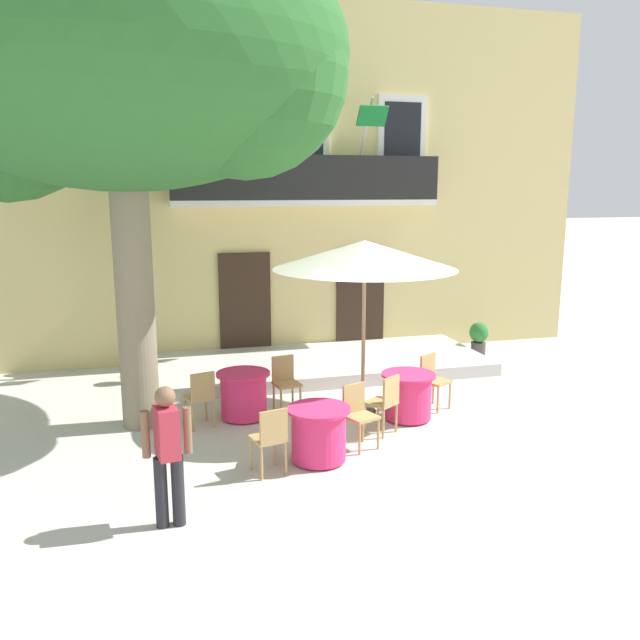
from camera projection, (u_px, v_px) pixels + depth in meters
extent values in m
plane|color=beige|center=(398.00, 433.00, 9.85)|extent=(120.00, 120.00, 0.00)
cube|color=#DBC67F|center=(284.00, 183.00, 15.66)|extent=(13.00, 4.00, 7.50)
cube|color=#332319|center=(245.00, 306.00, 13.93)|extent=(1.10, 0.08, 2.30)
cube|color=#332319|center=(360.00, 301.00, 14.58)|extent=(1.10, 0.08, 2.30)
cube|color=silver|center=(196.00, 137.00, 12.99)|extent=(1.10, 0.08, 1.90)
cube|color=black|center=(197.00, 137.00, 12.96)|extent=(0.84, 0.04, 1.60)
cube|color=silver|center=(303.00, 139.00, 13.54)|extent=(1.10, 0.08, 1.90)
cube|color=black|center=(304.00, 139.00, 13.52)|extent=(0.84, 0.04, 1.60)
cube|color=silver|center=(402.00, 141.00, 14.10)|extent=(1.10, 0.08, 1.90)
cube|color=black|center=(402.00, 141.00, 14.07)|extent=(0.84, 0.04, 1.60)
cube|color=silver|center=(307.00, 203.00, 13.54)|extent=(5.60, 0.65, 0.12)
cube|color=black|center=(310.00, 178.00, 13.16)|extent=(5.60, 0.06, 0.90)
cylinder|color=#B2B2B7|center=(250.00, 131.00, 12.78)|extent=(0.04, 0.95, 1.33)
cube|color=white|center=(253.00, 112.00, 12.30)|extent=(0.60, 0.29, 0.38)
cylinder|color=#B2B2B7|center=(365.00, 133.00, 13.39)|extent=(0.04, 0.95, 1.33)
cube|color=#146B2D|center=(372.00, 116.00, 12.91)|extent=(0.60, 0.29, 0.38)
cylinder|color=slate|center=(195.00, 193.00, 12.94)|extent=(0.25, 0.25, 0.28)
ellipsoid|color=#38843D|center=(194.00, 175.00, 12.87)|extent=(0.33, 0.33, 0.44)
cylinder|color=#47423D|center=(270.00, 193.00, 13.33)|extent=(0.27, 0.27, 0.28)
ellipsoid|color=#2D7533|center=(270.00, 176.00, 13.26)|extent=(0.35, 0.35, 0.40)
cylinder|color=#995638|center=(342.00, 191.00, 13.71)|extent=(0.32, 0.32, 0.34)
ellipsoid|color=#4C8E38|center=(342.00, 171.00, 13.62)|extent=(0.42, 0.42, 0.50)
cylinder|color=slate|center=(409.00, 194.00, 14.11)|extent=(0.32, 0.32, 0.22)
ellipsoid|color=#38843D|center=(409.00, 182.00, 14.06)|extent=(0.41, 0.41, 0.29)
cube|color=silver|center=(319.00, 364.00, 13.22)|extent=(6.72, 2.69, 0.25)
cylinder|color=#7F755B|center=(136.00, 307.00, 9.82)|extent=(0.57, 0.57, 3.75)
ellipsoid|color=#286028|center=(121.00, 51.00, 9.08)|extent=(6.49, 5.84, 3.89)
sphere|color=#286028|center=(243.00, 73.00, 8.94)|extent=(2.92, 2.92, 2.92)
cylinder|color=#E52D66|center=(319.00, 435.00, 8.77)|extent=(0.74, 0.74, 0.68)
cylinder|color=#E52D66|center=(319.00, 409.00, 8.70)|extent=(0.86, 0.86, 0.04)
cylinder|color=#2D2823|center=(319.00, 460.00, 8.85)|extent=(0.44, 0.44, 0.03)
cylinder|color=tan|center=(251.00, 454.00, 8.51)|extent=(0.04, 0.04, 0.45)
cylinder|color=tan|center=(275.00, 449.00, 8.67)|extent=(0.04, 0.04, 0.45)
cylinder|color=tan|center=(262.00, 464.00, 8.22)|extent=(0.04, 0.04, 0.45)
cylinder|color=tan|center=(286.00, 458.00, 8.38)|extent=(0.04, 0.04, 0.45)
cube|color=tan|center=(268.00, 438.00, 8.40)|extent=(0.49, 0.49, 0.04)
cube|color=tan|center=(274.00, 426.00, 8.20)|extent=(0.38, 0.13, 0.42)
cylinder|color=tan|center=(378.00, 434.00, 9.20)|extent=(0.04, 0.04, 0.45)
cylinder|color=tan|center=(360.00, 439.00, 9.00)|extent=(0.04, 0.04, 0.45)
cylinder|color=tan|center=(363.00, 427.00, 9.47)|extent=(0.04, 0.04, 0.45)
cylinder|color=tan|center=(345.00, 432.00, 9.27)|extent=(0.04, 0.04, 0.45)
cube|color=tan|center=(362.00, 417.00, 9.19)|extent=(0.52, 0.52, 0.04)
cube|color=tan|center=(354.00, 398.00, 9.28)|extent=(0.37, 0.17, 0.42)
cylinder|color=#E52D66|center=(408.00, 397.00, 10.36)|extent=(0.74, 0.74, 0.68)
cylinder|color=#E52D66|center=(409.00, 375.00, 10.29)|extent=(0.86, 0.86, 0.04)
cylinder|color=#2D2823|center=(407.00, 418.00, 10.44)|extent=(0.44, 0.44, 0.03)
cylinder|color=tan|center=(450.00, 395.00, 10.90)|extent=(0.04, 0.04, 0.45)
cylinder|color=tan|center=(438.00, 400.00, 10.67)|extent=(0.04, 0.04, 0.45)
cylinder|color=tan|center=(433.00, 391.00, 11.14)|extent=(0.04, 0.04, 0.45)
cylinder|color=tan|center=(421.00, 395.00, 10.91)|extent=(0.04, 0.04, 0.45)
cube|color=tan|center=(436.00, 381.00, 10.86)|extent=(0.54, 0.54, 0.04)
cube|color=tan|center=(428.00, 366.00, 10.94)|extent=(0.35, 0.22, 0.42)
cylinder|color=tan|center=(365.00, 419.00, 9.82)|extent=(0.04, 0.04, 0.45)
cylinder|color=tan|center=(378.00, 413.00, 10.07)|extent=(0.04, 0.04, 0.45)
cylinder|color=tan|center=(383.00, 424.00, 9.60)|extent=(0.04, 0.04, 0.45)
cylinder|color=tan|center=(396.00, 418.00, 9.85)|extent=(0.04, 0.04, 0.45)
cube|color=tan|center=(381.00, 403.00, 9.79)|extent=(0.56, 0.56, 0.04)
cube|color=tan|center=(391.00, 391.00, 9.63)|extent=(0.34, 0.25, 0.42)
cylinder|color=#E52D66|center=(244.00, 396.00, 10.43)|extent=(0.74, 0.74, 0.68)
cylinder|color=#E52D66|center=(243.00, 374.00, 10.36)|extent=(0.86, 0.86, 0.04)
cylinder|color=#2D2823|center=(244.00, 417.00, 10.50)|extent=(0.44, 0.44, 0.03)
cylinder|color=tan|center=(300.00, 400.00, 10.68)|extent=(0.04, 0.04, 0.45)
cylinder|color=tan|center=(281.00, 403.00, 10.55)|extent=(0.04, 0.04, 0.45)
cylinder|color=tan|center=(293.00, 394.00, 10.99)|extent=(0.04, 0.04, 0.45)
cylinder|color=tan|center=(274.00, 397.00, 10.85)|extent=(0.04, 0.04, 0.45)
cube|color=tan|center=(287.00, 384.00, 10.72)|extent=(0.46, 0.46, 0.04)
cube|color=tan|center=(283.00, 368.00, 10.83)|extent=(0.38, 0.10, 0.42)
cylinder|color=tan|center=(185.00, 411.00, 10.14)|extent=(0.04, 0.04, 0.45)
cylinder|color=tan|center=(206.00, 408.00, 10.31)|extent=(0.04, 0.04, 0.45)
cylinder|color=tan|center=(193.00, 418.00, 9.85)|extent=(0.04, 0.04, 0.45)
cylinder|color=tan|center=(214.00, 414.00, 10.02)|extent=(0.04, 0.04, 0.45)
cube|color=tan|center=(199.00, 398.00, 10.03)|extent=(0.50, 0.50, 0.04)
cube|color=tan|center=(203.00, 386.00, 9.83)|extent=(0.38, 0.14, 0.42)
cylinder|color=#997A56|center=(363.00, 339.00, 10.40)|extent=(0.06, 0.06, 2.55)
cylinder|color=#333333|center=(362.00, 412.00, 10.65)|extent=(0.44, 0.44, 0.08)
cone|color=silver|center=(365.00, 255.00, 10.13)|extent=(2.90, 2.90, 0.45)
cylinder|color=slate|center=(130.00, 377.00, 12.35)|extent=(0.26, 0.26, 0.23)
ellipsoid|color=#4C8E38|center=(129.00, 360.00, 12.28)|extent=(0.34, 0.34, 0.44)
cylinder|color=#47423D|center=(478.00, 349.00, 14.39)|extent=(0.32, 0.32, 0.30)
ellipsoid|color=#2D7533|center=(479.00, 332.00, 14.31)|extent=(0.42, 0.42, 0.44)
cylinder|color=#232328|center=(161.00, 492.00, 7.06)|extent=(0.14, 0.14, 0.81)
cylinder|color=#232328|center=(178.00, 490.00, 7.10)|extent=(0.14, 0.14, 0.81)
cube|color=#B72D3D|center=(167.00, 432.00, 6.94)|extent=(0.28, 0.38, 0.56)
sphere|color=brown|center=(165.00, 397.00, 6.86)|extent=(0.22, 0.22, 0.22)
cylinder|color=brown|center=(145.00, 434.00, 6.89)|extent=(0.09, 0.09, 0.52)
cylinder|color=brown|center=(188.00, 430.00, 7.00)|extent=(0.09, 0.09, 0.52)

